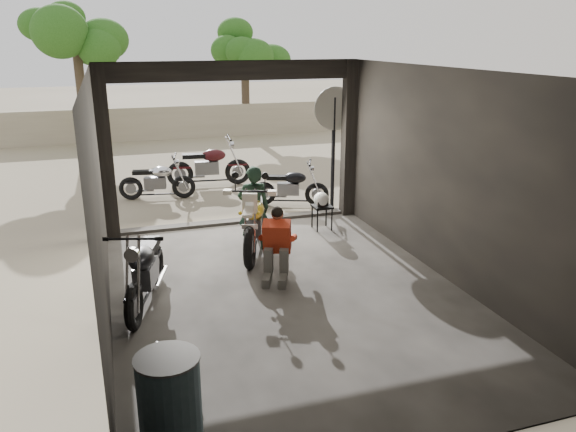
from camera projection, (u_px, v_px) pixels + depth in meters
ground at (289, 295)px, 8.22m from camera, size 80.00×80.00×0.00m
garage at (278, 202)px, 8.33m from camera, size 7.00×7.13×3.20m
boundary_wall at (172, 122)px, 20.73m from camera, size 18.00×0.30×1.20m
tree_left at (74, 24)px, 17.46m from camera, size 2.20×2.20×5.60m
tree_right at (244, 39)px, 20.65m from camera, size 2.20×2.20×5.00m
main_bike at (255, 217)px, 9.68m from camera, size 1.46×2.11×1.30m
left_bike at (144, 265)px, 7.77m from camera, size 1.20×1.91×1.20m
outside_bike_a at (157, 178)px, 12.97m from camera, size 1.61×0.89×1.03m
outside_bike_b at (209, 162)px, 14.10m from camera, size 1.91×0.96×1.24m
outside_bike_c at (290, 184)px, 12.47m from camera, size 1.62×1.11×1.01m
rider at (254, 209)px, 9.76m from camera, size 0.60×0.43×1.52m
mechanic at (276, 247)px, 8.57m from camera, size 0.81×0.92×1.10m
stool at (322, 209)px, 10.89m from camera, size 0.36×0.36×0.50m
helmet at (321, 199)px, 10.78m from camera, size 0.39×0.40×0.28m
oil_drum at (170, 401)px, 5.10m from camera, size 0.71×0.71×0.90m
sign_post at (334, 128)px, 11.58m from camera, size 0.89×0.08×2.67m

